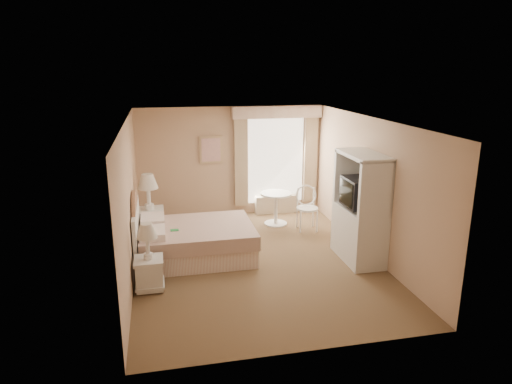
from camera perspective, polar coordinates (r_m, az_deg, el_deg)
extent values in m
cube|color=brown|center=(8.24, 0.01, -8.59)|extent=(4.20, 5.50, 0.01)
cube|color=silver|center=(7.57, 0.01, 8.94)|extent=(4.20, 5.50, 0.01)
cube|color=tan|center=(10.45, -3.17, 3.80)|extent=(4.20, 0.01, 2.50)
cube|color=tan|center=(5.31, 6.32, -8.08)|extent=(4.20, 0.01, 2.50)
cube|color=tan|center=(7.67, -15.51, -1.08)|extent=(0.01, 5.50, 2.50)
cube|color=tan|center=(8.49, 14.00, 0.62)|extent=(0.01, 5.50, 2.50)
cube|color=white|center=(10.63, 2.47, 4.01)|extent=(1.30, 0.02, 2.00)
cube|color=tan|center=(10.40, -1.90, 3.77)|extent=(0.30, 0.08, 2.05)
cube|color=tan|center=(10.82, 6.81, 4.12)|extent=(0.30, 0.08, 2.05)
cube|color=tan|center=(10.38, 2.67, 9.99)|extent=(2.05, 0.20, 0.28)
cube|color=beige|center=(10.80, 2.52, -1.50)|extent=(1.00, 0.22, 0.42)
cube|color=tan|center=(10.30, -5.65, 5.28)|extent=(0.52, 0.03, 0.62)
cube|color=beige|center=(10.28, -5.64, 5.26)|extent=(0.42, 0.02, 0.52)
cube|color=tan|center=(8.41, -7.30, -6.98)|extent=(1.95, 1.48, 0.33)
cube|color=#C09F90|center=(8.30, -7.37, -5.09)|extent=(2.00, 1.54, 0.26)
cube|color=white|center=(7.89, -12.80, -5.04)|extent=(0.42, 0.57, 0.13)
cube|color=white|center=(8.55, -12.78, -3.41)|extent=(0.42, 0.57, 0.13)
cube|color=green|center=(8.11, -10.15, -4.71)|extent=(0.14, 0.10, 0.01)
cube|color=white|center=(8.28, -14.66, -5.20)|extent=(0.06, 1.58, 1.02)
cylinder|color=#9A7352|center=(8.25, -14.71, -4.60)|extent=(0.05, 1.39, 1.39)
cube|color=silver|center=(7.37, -13.17, -10.06)|extent=(0.41, 0.41, 0.44)
cube|color=silver|center=(7.26, -13.29, -8.31)|extent=(0.44, 0.44, 0.05)
cube|color=silver|center=(7.43, -13.10, -11.11)|extent=(0.44, 0.44, 0.04)
cylinder|color=white|center=(7.24, -13.32, -7.80)|extent=(0.14, 0.14, 0.09)
cylinder|color=white|center=(7.17, -13.41, -6.50)|extent=(0.06, 0.06, 0.35)
cone|color=beige|center=(7.09, -13.53, -4.72)|extent=(0.32, 0.32, 0.23)
cube|color=silver|center=(9.33, -13.06, -4.11)|extent=(0.50, 0.50, 0.55)
cube|color=silver|center=(9.24, -13.17, -2.31)|extent=(0.55, 0.55, 0.07)
cube|color=silver|center=(9.40, -12.99, -5.18)|extent=(0.55, 0.55, 0.05)
cylinder|color=white|center=(9.21, -13.20, -1.79)|extent=(0.18, 0.18, 0.11)
cylinder|color=white|center=(9.15, -13.29, -0.48)|extent=(0.08, 0.08, 0.44)
cone|color=beige|center=(9.07, -13.40, 1.32)|extent=(0.39, 0.39, 0.29)
cylinder|color=white|center=(10.07, 2.47, -3.94)|extent=(0.50, 0.50, 0.03)
cylinder|color=white|center=(9.97, 2.49, -2.08)|extent=(0.08, 0.08, 0.67)
cylinder|color=silver|center=(9.87, 2.52, -0.22)|extent=(0.67, 0.67, 0.04)
cylinder|color=white|center=(9.51, 5.58, -3.80)|extent=(0.03, 0.03, 0.46)
cylinder|color=white|center=(9.59, 7.63, -3.71)|extent=(0.03, 0.03, 0.46)
cylinder|color=white|center=(9.84, 5.16, -3.13)|extent=(0.03, 0.03, 0.46)
cylinder|color=white|center=(9.91, 7.15, -3.05)|extent=(0.03, 0.03, 0.46)
cylinder|color=silver|center=(9.64, 6.42, -2.05)|extent=(0.50, 0.50, 0.04)
torus|color=white|center=(9.70, 6.28, -0.40)|extent=(0.45, 0.15, 0.44)
cylinder|color=white|center=(9.71, 5.22, -0.68)|extent=(0.03, 0.03, 0.41)
cylinder|color=white|center=(9.78, 7.23, -0.61)|extent=(0.03, 0.03, 0.41)
cube|color=silver|center=(8.35, 12.70, -5.14)|extent=(0.58, 1.16, 0.95)
cube|color=silver|center=(7.60, 14.80, 0.22)|extent=(0.58, 0.08, 0.95)
cube|color=silver|center=(8.54, 11.58, 2.09)|extent=(0.58, 0.08, 0.95)
cube|color=silver|center=(7.97, 13.31, 4.53)|extent=(0.58, 1.16, 0.06)
cube|color=silver|center=(8.18, 14.81, 1.30)|extent=(0.04, 1.16, 0.95)
cube|color=black|center=(8.10, 12.89, -0.03)|extent=(0.51, 0.64, 0.51)
cube|color=black|center=(8.00, 11.23, -0.13)|extent=(0.02, 0.53, 0.42)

